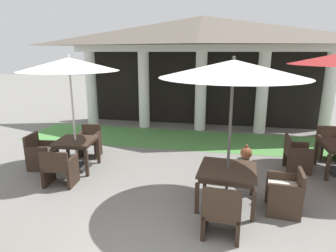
{
  "coord_description": "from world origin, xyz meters",
  "views": [
    {
      "loc": [
        0.89,
        -2.4,
        2.85
      ],
      "look_at": [
        -0.31,
        3.57,
        1.26
      ],
      "focal_mm": 30.84,
      "sensor_mm": 36.0,
      "label": 1
    }
  ],
  "objects_px": {
    "patio_chair_mid_right_west": "(41,152)",
    "patio_chair_far_back_north": "(329,144)",
    "patio_umbrella_mid_right": "(69,66)",
    "patio_chair_mid_right_south": "(59,168)",
    "patio_chair_mid_right_north": "(90,141)",
    "patio_umbrella_mid_left": "(233,71)",
    "patio_table_mid_left": "(227,173)",
    "patio_chair_mid_left_east": "(286,191)",
    "patio_chair_mid_left_south": "(222,213)",
    "terracotta_urn": "(246,153)",
    "patio_chair_far_back_west": "(296,155)",
    "patio_table_mid_right": "(76,144)"
  },
  "relations": [
    {
      "from": "patio_umbrella_mid_right",
      "to": "patio_umbrella_mid_left",
      "type": "bearing_deg",
      "value": -15.52
    },
    {
      "from": "patio_chair_mid_right_south",
      "to": "terracotta_urn",
      "type": "xyz_separation_m",
      "value": [
        4.08,
        2.44,
        -0.24
      ]
    },
    {
      "from": "patio_chair_mid_left_east",
      "to": "patio_chair_mid_left_south",
      "type": "bearing_deg",
      "value": 135.19
    },
    {
      "from": "patio_chair_mid_left_east",
      "to": "patio_umbrella_mid_right",
      "type": "bearing_deg",
      "value": 81.03
    },
    {
      "from": "patio_umbrella_mid_left",
      "to": "terracotta_urn",
      "type": "distance_m",
      "value": 3.5
    },
    {
      "from": "patio_umbrella_mid_right",
      "to": "patio_chair_mid_right_west",
      "type": "distance_m",
      "value": 2.31
    },
    {
      "from": "patio_table_mid_left",
      "to": "patio_umbrella_mid_right",
      "type": "bearing_deg",
      "value": 164.48
    },
    {
      "from": "patio_umbrella_mid_right",
      "to": "patio_chair_mid_right_south",
      "type": "relative_size",
      "value": 3.33
    },
    {
      "from": "patio_table_mid_left",
      "to": "patio_chair_mid_right_north",
      "type": "relative_size",
      "value": 1.28
    },
    {
      "from": "patio_table_mid_left",
      "to": "patio_chair_far_back_west",
      "type": "distance_m",
      "value": 2.59
    },
    {
      "from": "patio_chair_mid_right_west",
      "to": "patio_chair_far_back_north",
      "type": "relative_size",
      "value": 1.0
    },
    {
      "from": "patio_table_mid_right",
      "to": "patio_chair_mid_right_north",
      "type": "distance_m",
      "value": 0.94
    },
    {
      "from": "patio_chair_mid_left_south",
      "to": "patio_table_mid_right",
      "type": "height_order",
      "value": "patio_chair_mid_left_south"
    },
    {
      "from": "patio_chair_mid_right_north",
      "to": "patio_chair_far_back_north",
      "type": "bearing_deg",
      "value": -176.08
    },
    {
      "from": "patio_umbrella_mid_left",
      "to": "patio_table_mid_right",
      "type": "xyz_separation_m",
      "value": [
        -3.65,
        1.01,
        -1.87
      ]
    },
    {
      "from": "patio_table_mid_right",
      "to": "patio_chair_far_back_west",
      "type": "bearing_deg",
      "value": 10.3
    },
    {
      "from": "patio_chair_mid_right_south",
      "to": "patio_umbrella_mid_right",
      "type": "bearing_deg",
      "value": 90.0
    },
    {
      "from": "patio_chair_far_back_west",
      "to": "patio_chair_mid_right_north",
      "type": "bearing_deg",
      "value": -89.08
    },
    {
      "from": "patio_table_mid_right",
      "to": "terracotta_urn",
      "type": "relative_size",
      "value": 2.37
    },
    {
      "from": "patio_chair_mid_right_west",
      "to": "terracotta_urn",
      "type": "xyz_separation_m",
      "value": [
        5.09,
        1.62,
        -0.22
      ]
    },
    {
      "from": "patio_table_mid_left",
      "to": "patio_umbrella_mid_left",
      "type": "height_order",
      "value": "patio_umbrella_mid_left"
    },
    {
      "from": "patio_table_mid_right",
      "to": "patio_chair_mid_right_south",
      "type": "height_order",
      "value": "patio_chair_mid_right_south"
    },
    {
      "from": "terracotta_urn",
      "to": "patio_chair_mid_left_south",
      "type": "bearing_deg",
      "value": -99.44
    },
    {
      "from": "patio_umbrella_mid_left",
      "to": "patio_chair_mid_left_east",
      "type": "bearing_deg",
      "value": -4.09
    },
    {
      "from": "patio_chair_mid_left_east",
      "to": "patio_chair_mid_right_west",
      "type": "relative_size",
      "value": 0.95
    },
    {
      "from": "patio_table_mid_right",
      "to": "terracotta_urn",
      "type": "bearing_deg",
      "value": 20.1
    },
    {
      "from": "patio_chair_mid_left_east",
      "to": "patio_chair_far_back_north",
      "type": "relative_size",
      "value": 0.95
    },
    {
      "from": "patio_umbrella_mid_left",
      "to": "patio_table_mid_right",
      "type": "height_order",
      "value": "patio_umbrella_mid_left"
    },
    {
      "from": "patio_table_mid_left",
      "to": "patio_chair_mid_left_east",
      "type": "distance_m",
      "value": 1.07
    },
    {
      "from": "patio_table_mid_left",
      "to": "patio_chair_far_back_north",
      "type": "height_order",
      "value": "patio_chair_far_back_north"
    },
    {
      "from": "patio_chair_mid_right_south",
      "to": "patio_chair_far_back_west",
      "type": "relative_size",
      "value": 0.97
    },
    {
      "from": "patio_table_mid_left",
      "to": "patio_chair_mid_right_south",
      "type": "xyz_separation_m",
      "value": [
        -3.56,
        0.1,
        -0.23
      ]
    },
    {
      "from": "patio_table_mid_right",
      "to": "patio_chair_mid_right_west",
      "type": "height_order",
      "value": "patio_chair_mid_right_west"
    },
    {
      "from": "patio_chair_mid_left_east",
      "to": "patio_chair_mid_right_south",
      "type": "xyz_separation_m",
      "value": [
        -4.6,
        0.17,
        0.0
      ]
    },
    {
      "from": "patio_chair_mid_left_east",
      "to": "terracotta_urn",
      "type": "xyz_separation_m",
      "value": [
        -0.52,
        2.61,
        -0.23
      ]
    },
    {
      "from": "patio_chair_mid_left_south",
      "to": "patio_chair_mid_left_east",
      "type": "height_order",
      "value": "patio_chair_mid_left_south"
    },
    {
      "from": "patio_table_mid_right",
      "to": "patio_umbrella_mid_right",
      "type": "height_order",
      "value": "patio_umbrella_mid_right"
    },
    {
      "from": "patio_chair_far_back_west",
      "to": "patio_chair_far_back_north",
      "type": "bearing_deg",
      "value": 135.02
    },
    {
      "from": "patio_umbrella_mid_left",
      "to": "patio_chair_mid_right_south",
      "type": "distance_m",
      "value": 4.14
    },
    {
      "from": "patio_chair_mid_left_south",
      "to": "patio_umbrella_mid_right",
      "type": "xyz_separation_m",
      "value": [
        -3.57,
        2.06,
        2.11
      ]
    },
    {
      "from": "patio_table_mid_right",
      "to": "terracotta_urn",
      "type": "height_order",
      "value": "patio_table_mid_right"
    },
    {
      "from": "patio_umbrella_mid_right",
      "to": "patio_chair_mid_right_south",
      "type": "distance_m",
      "value": 2.3
    },
    {
      "from": "patio_chair_mid_left_east",
      "to": "patio_chair_far_back_west",
      "type": "xyz_separation_m",
      "value": [
        0.62,
        2.05,
        0.0
      ]
    },
    {
      "from": "patio_chair_mid_right_south",
      "to": "patio_chair_far_back_north",
      "type": "relative_size",
      "value": 0.97
    },
    {
      "from": "patio_table_mid_left",
      "to": "patio_chair_far_back_west",
      "type": "height_order",
      "value": "patio_chair_far_back_west"
    },
    {
      "from": "patio_umbrella_mid_right",
      "to": "patio_chair_mid_right_north",
      "type": "relative_size",
      "value": 3.2
    },
    {
      "from": "patio_chair_mid_right_north",
      "to": "patio_chair_far_back_north",
      "type": "height_order",
      "value": "patio_chair_mid_right_north"
    },
    {
      "from": "patio_table_mid_right",
      "to": "patio_chair_mid_right_west",
      "type": "relative_size",
      "value": 1.14
    },
    {
      "from": "patio_chair_mid_left_east",
      "to": "patio_umbrella_mid_right",
      "type": "relative_size",
      "value": 0.29
    },
    {
      "from": "patio_chair_far_back_north",
      "to": "patio_chair_far_back_west",
      "type": "bearing_deg",
      "value": 45.02
    }
  ]
}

